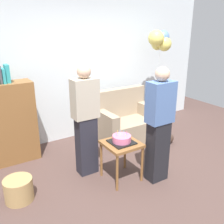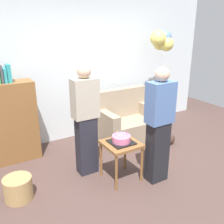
# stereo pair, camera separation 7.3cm
# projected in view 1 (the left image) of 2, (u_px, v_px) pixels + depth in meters

# --- Properties ---
(ground_plane) EXTENTS (8.00, 8.00, 0.00)m
(ground_plane) POSITION_uv_depth(u_px,v_px,m) (142.00, 183.00, 3.62)
(ground_plane) COLOR #4C3833
(wall_back) EXTENTS (6.00, 0.10, 2.70)m
(wall_back) POSITION_uv_depth(u_px,v_px,m) (76.00, 68.00, 4.81)
(wall_back) COLOR silver
(wall_back) RESTS_ON ground_plane
(couch) EXTENTS (1.10, 0.70, 0.96)m
(couch) POSITION_uv_depth(u_px,v_px,m) (125.00, 122.00, 4.94)
(couch) COLOR gray
(couch) RESTS_ON ground_plane
(bookshelf) EXTENTS (0.80, 0.36, 1.59)m
(bookshelf) POSITION_uv_depth(u_px,v_px,m) (9.00, 121.00, 4.01)
(bookshelf) COLOR brown
(bookshelf) RESTS_ON ground_plane
(side_table) EXTENTS (0.48, 0.48, 0.57)m
(side_table) POSITION_uv_depth(u_px,v_px,m) (122.00, 148.00, 3.59)
(side_table) COLOR brown
(side_table) RESTS_ON ground_plane
(birthday_cake) EXTENTS (0.32, 0.32, 0.17)m
(birthday_cake) POSITION_uv_depth(u_px,v_px,m) (122.00, 139.00, 3.54)
(birthday_cake) COLOR black
(birthday_cake) RESTS_ON side_table
(person_blowing_candles) EXTENTS (0.36, 0.22, 1.63)m
(person_blowing_candles) POSITION_uv_depth(u_px,v_px,m) (86.00, 121.00, 3.64)
(person_blowing_candles) COLOR #23232D
(person_blowing_candles) RESTS_ON ground_plane
(person_holding_cake) EXTENTS (0.36, 0.22, 1.63)m
(person_holding_cake) POSITION_uv_depth(u_px,v_px,m) (159.00, 125.00, 3.47)
(person_holding_cake) COLOR black
(person_holding_cake) RESTS_ON ground_plane
(wicker_basket) EXTENTS (0.36, 0.36, 0.30)m
(wicker_basket) POSITION_uv_depth(u_px,v_px,m) (19.00, 190.00, 3.24)
(wicker_basket) COLOR #A88451
(wicker_basket) RESTS_ON ground_plane
(handbag) EXTENTS (0.28, 0.14, 0.20)m
(handbag) POSITION_uv_depth(u_px,v_px,m) (168.00, 139.00, 4.77)
(handbag) COLOR #473328
(handbag) RESTS_ON ground_plane
(balloon_bunch) EXTENTS (0.51, 0.38, 2.03)m
(balloon_bunch) POSITION_uv_depth(u_px,v_px,m) (160.00, 41.00, 4.93)
(balloon_bunch) COLOR silver
(balloon_bunch) RESTS_ON ground_plane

